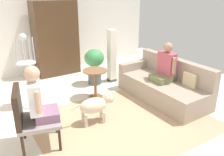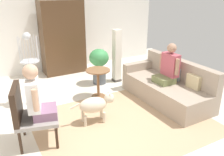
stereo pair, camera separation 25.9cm
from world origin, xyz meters
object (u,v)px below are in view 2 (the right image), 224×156
(person_on_armchair, at_px, (36,96))
(column_lamp, at_px, (117,56))
(person_on_couch, at_px, (168,67))
(armoire_cabinet, at_px, (63,38))
(potted_plant, at_px, (99,63))
(dog, at_px, (95,105))
(bird_cage_stand, at_px, (31,70))
(armchair, at_px, (27,112))
(couch, at_px, (167,87))
(round_end_table, at_px, (98,79))

(person_on_armchair, xyz_separation_m, column_lamp, (2.40, 1.71, -0.14))
(person_on_couch, relative_size, armoire_cabinet, 0.42)
(potted_plant, bearing_deg, person_on_couch, -61.70)
(dog, distance_m, bird_cage_stand, 1.61)
(person_on_armchair, xyz_separation_m, dog, (1.03, 0.12, -0.46))
(dog, bearing_deg, armoire_cabinet, 82.43)
(column_lamp, height_order, armoire_cabinet, armoire_cabinet)
(dog, relative_size, column_lamp, 0.61)
(bird_cage_stand, bearing_deg, armchair, -104.50)
(couch, relative_size, column_lamp, 1.54)
(person_on_couch, xyz_separation_m, armoire_cabinet, (-1.37, 2.88, 0.25))
(round_end_table, xyz_separation_m, column_lamp, (0.86, 0.67, 0.24))
(potted_plant, bearing_deg, dog, -118.24)
(person_on_couch, distance_m, column_lamp, 1.57)
(armchair, relative_size, round_end_table, 1.51)
(person_on_couch, distance_m, potted_plant, 1.83)
(armchair, xyz_separation_m, person_on_couch, (2.95, 0.15, 0.20))
(couch, xyz_separation_m, armchair, (-2.99, -0.17, 0.26))
(couch, relative_size, dog, 2.54)
(round_end_table, xyz_separation_m, potted_plant, (0.39, 0.75, 0.12))
(round_end_table, distance_m, dog, 1.06)
(person_on_couch, bearing_deg, armoire_cabinet, 115.35)
(couch, distance_m, armchair, 3.00)
(armchair, distance_m, person_on_armchair, 0.30)
(armchair, xyz_separation_m, column_lamp, (2.56, 1.67, 0.11))
(person_on_couch, relative_size, potted_plant, 0.93)
(dog, height_order, bird_cage_stand, bird_cage_stand)
(armoire_cabinet, bearing_deg, armchair, -117.57)
(round_end_table, relative_size, potted_plant, 0.73)
(armchair, distance_m, potted_plant, 2.72)
(round_end_table, bearing_deg, armoire_cabinet, 93.21)
(potted_plant, bearing_deg, bird_cage_stand, -168.37)
(couch, distance_m, person_on_couch, 0.47)
(person_on_armchair, distance_m, bird_cage_stand, 1.45)
(column_lamp, bearing_deg, dog, -130.70)
(person_on_couch, distance_m, bird_cage_stand, 2.87)
(bird_cage_stand, bearing_deg, potted_plant, 11.63)
(bird_cage_stand, xyz_separation_m, potted_plant, (1.73, 0.36, -0.21))
(person_on_armchair, relative_size, armoire_cabinet, 0.43)
(armoire_cabinet, bearing_deg, person_on_couch, -64.65)
(person_on_couch, relative_size, person_on_armchair, 0.97)
(person_on_couch, bearing_deg, couch, 33.36)
(person_on_couch, height_order, dog, person_on_couch)
(couch, height_order, armchair, armchair)
(bird_cage_stand, height_order, column_lamp, bird_cage_stand)
(person_on_couch, height_order, person_on_armchair, person_on_armchair)
(dog, bearing_deg, armchair, -176.33)
(column_lamp, xyz_separation_m, armoire_cabinet, (-0.98, 1.36, 0.34))
(armchair, height_order, round_end_table, armchair)
(armchair, relative_size, bird_cage_stand, 0.65)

